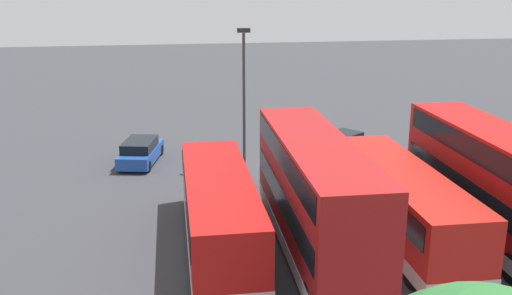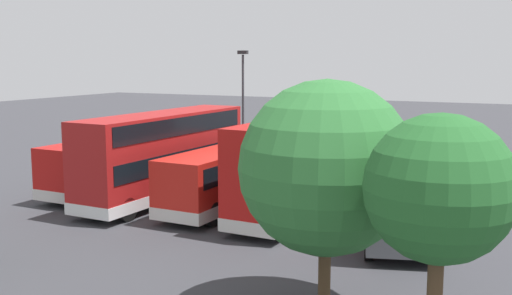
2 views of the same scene
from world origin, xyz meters
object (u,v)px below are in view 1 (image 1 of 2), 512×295
object	(u,v)px
bus_single_deck_second	(402,201)
bus_double_decker_third	(314,192)
bus_double_decker_near_end	(489,178)
waste_bin_yellow	(419,168)
lamp_post_tall	(244,88)
bus_single_deck_fourth	(219,209)
car_small_green	(141,151)
car_hatchback_silver	(339,146)

from	to	relation	value
bus_single_deck_second	bus_double_decker_third	xyz separation A→B (m)	(3.88, 0.57, 0.83)
bus_double_decker_near_end	waste_bin_yellow	bearing A→B (deg)	-94.32
bus_double_decker_third	lamp_post_tall	size ratio (longest dim) A/B	1.49
bus_single_deck_fourth	car_small_green	xyz separation A→B (m)	(3.36, -11.80, -0.92)
bus_single_deck_fourth	lamp_post_tall	world-z (taller)	lamp_post_tall
bus_double_decker_near_end	lamp_post_tall	xyz separation A→B (m)	(8.62, -10.62, 2.16)
bus_double_decker_near_end	car_hatchback_silver	xyz separation A→B (m)	(2.66, -11.65, -1.75)
bus_single_deck_second	lamp_post_tall	bearing A→B (deg)	-64.54
car_hatchback_silver	bus_single_deck_fourth	bearing A→B (deg)	52.47
bus_single_deck_second	waste_bin_yellow	bearing A→B (deg)	-120.39
bus_double_decker_near_end	waste_bin_yellow	distance (m)	7.70
bus_double_decker_near_end	car_hatchback_silver	bearing A→B (deg)	-77.13
car_small_green	lamp_post_tall	size ratio (longest dim) A/B	0.60
bus_double_decker_near_end	lamp_post_tall	distance (m)	13.84
bus_single_deck_fourth	car_hatchback_silver	distance (m)	13.95
bus_double_decker_near_end	waste_bin_yellow	size ratio (longest dim) A/B	11.59
bus_double_decker_third	car_small_green	world-z (taller)	bus_double_decker_third
bus_double_decker_near_end	car_small_green	bearing A→B (deg)	-40.58
bus_double_decker_near_end	car_hatchback_silver	world-z (taller)	bus_double_decker_near_end
bus_single_deck_second	waste_bin_yellow	xyz separation A→B (m)	(-4.23, -7.20, -1.15)
bus_single_deck_fourth	car_small_green	bearing A→B (deg)	-74.12
bus_single_deck_second	bus_double_decker_third	distance (m)	4.01
bus_double_decker_third	waste_bin_yellow	xyz separation A→B (m)	(-8.11, -7.78, -1.97)
car_small_green	waste_bin_yellow	world-z (taller)	car_small_green
bus_double_decker_near_end	lamp_post_tall	world-z (taller)	lamp_post_tall
bus_single_deck_fourth	car_small_green	world-z (taller)	bus_single_deck_fourth
bus_double_decker_near_end	car_small_green	size ratio (longest dim) A/B	2.31
bus_single_deck_fourth	lamp_post_tall	bearing A→B (deg)	-104.15
car_hatchback_silver	waste_bin_yellow	world-z (taller)	car_hatchback_silver
bus_double_decker_third	bus_single_deck_fourth	bearing A→B (deg)	-14.97
bus_single_deck_second	car_hatchback_silver	distance (m)	11.51
bus_single_deck_fourth	lamp_post_tall	distance (m)	10.75
car_hatchback_silver	lamp_post_tall	size ratio (longest dim) A/B	0.59
bus_double_decker_third	bus_single_deck_fourth	size ratio (longest dim) A/B	1.11
bus_single_deck_fourth	car_hatchback_silver	size ratio (longest dim) A/B	2.31
bus_single_deck_fourth	lamp_post_tall	xyz separation A→B (m)	(-2.52, -10.01, 2.99)
bus_single_deck_second	waste_bin_yellow	world-z (taller)	bus_single_deck_second
waste_bin_yellow	bus_single_deck_second	bearing A→B (deg)	59.61
car_hatchback_silver	waste_bin_yellow	size ratio (longest dim) A/B	4.85
car_hatchback_silver	car_small_green	xyz separation A→B (m)	(11.83, -0.77, 0.00)
bus_double_decker_near_end	bus_double_decker_third	bearing A→B (deg)	2.65
car_hatchback_silver	bus_double_decker_near_end	bearing A→B (deg)	102.87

